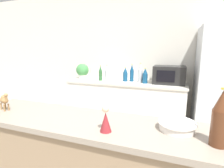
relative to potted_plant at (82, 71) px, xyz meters
name	(u,v)px	position (x,y,z in m)	size (l,w,h in m)	color
wall_back	(146,61)	(1.12, 0.34, 0.19)	(8.00, 0.06, 2.55)	silver
back_counter	(125,107)	(0.83, 0.01, -0.61)	(1.99, 0.63, 0.94)	white
potted_plant	(82,71)	(0.00, 0.00, 0.00)	(0.23, 0.23, 0.28)	silver
paper_towel_roll	(94,73)	(0.22, 0.02, -0.03)	(0.12, 0.12, 0.24)	white
microwave	(169,75)	(1.54, 0.03, -0.01)	(0.48, 0.37, 0.28)	black
back_bottle_0	(140,73)	(1.09, -0.03, 0.00)	(0.08, 0.08, 0.32)	#B2B7BC
back_bottle_1	(132,73)	(0.94, 0.03, -0.01)	(0.07, 0.07, 0.29)	navy
back_bottle_2	(107,73)	(0.48, 0.03, -0.02)	(0.08, 0.08, 0.27)	#B2B7BC
back_bottle_3	(101,73)	(0.41, -0.09, -0.02)	(0.06, 0.06, 0.26)	#2D6033
back_bottle_4	(145,76)	(1.18, -0.08, -0.03)	(0.08, 0.08, 0.25)	navy
back_bottle_5	(125,75)	(0.83, 0.00, -0.03)	(0.08, 0.08, 0.24)	navy
wine_bottle	(221,119)	(1.85, -1.95, 0.06)	(0.08, 0.08, 0.29)	#562D19
fruit_bowl	(177,125)	(1.66, -1.83, -0.05)	(0.22, 0.22, 0.05)	white
camel_figurine	(4,100)	(0.41, -1.93, 0.00)	(0.11, 0.08, 0.14)	olive
wise_man_figurine_blue	(106,120)	(1.28, -2.00, -0.01)	(0.07, 0.07, 0.16)	maroon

